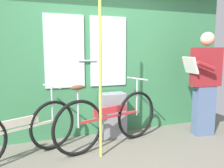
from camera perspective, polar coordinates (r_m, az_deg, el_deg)
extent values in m
cube|color=#666056|center=(2.94, 4.20, -19.92)|extent=(5.61, 4.06, 0.04)
cube|color=#387A4C|center=(3.76, -3.31, 5.13)|extent=(4.61, 0.08, 2.34)
cube|color=silver|center=(3.59, -11.62, 7.83)|extent=(0.60, 0.02, 1.10)
cube|color=silver|center=(3.76, -0.89, 7.99)|extent=(0.60, 0.02, 1.10)
cylinder|color=#B2B2B7|center=(3.64, -6.03, 5.74)|extent=(0.28, 0.02, 0.02)
torus|color=black|center=(3.36, -14.36, -9.77)|extent=(0.65, 0.33, 0.69)
cube|color=beige|center=(3.14, -22.07, -10.23)|extent=(0.84, 0.42, 0.03)
cube|color=beige|center=(3.11, -22.15, -8.73)|extent=(0.49, 0.25, 0.10)
cylinder|color=#B7B7BC|center=(3.29, -14.52, -5.24)|extent=(0.02, 0.02, 0.54)
cylinder|color=#B7B7BC|center=(3.24, -14.69, -0.55)|extent=(0.21, 0.41, 0.02)
torus|color=black|center=(3.68, 6.09, -7.56)|extent=(0.73, 0.26, 0.75)
torus|color=black|center=(3.10, -8.24, -10.62)|extent=(0.73, 0.26, 0.75)
cube|color=red|center=(3.34, -0.43, -8.05)|extent=(0.95, 0.32, 0.03)
cube|color=red|center=(3.32, -0.43, -6.42)|extent=(0.55, 0.19, 0.10)
cylinder|color=#B7B7BC|center=(3.02, -8.34, -5.85)|extent=(0.02, 0.02, 0.53)
ellipsoid|color=brown|center=(2.97, -8.45, -0.87)|extent=(0.22, 0.14, 0.06)
cylinder|color=#B7B7BC|center=(3.61, 6.15, -3.20)|extent=(0.02, 0.02, 0.57)
cylinder|color=#B7B7BC|center=(3.57, 6.22, 1.30)|extent=(0.15, 0.43, 0.02)
cube|color=slate|center=(4.08, 21.61, -6.05)|extent=(0.34, 0.22, 0.81)
cube|color=maroon|center=(3.98, 22.14, 3.94)|extent=(0.48, 0.26, 0.61)
sphere|color=tan|center=(3.97, 22.47, 10.19)|extent=(0.22, 0.22, 0.22)
cube|color=silver|center=(3.82, 18.70, 4.42)|extent=(0.15, 0.35, 0.26)
cylinder|color=maroon|center=(3.73, 22.18, 4.17)|extent=(0.31, 0.11, 0.17)
cylinder|color=maroon|center=(4.07, 18.90, 4.61)|extent=(0.31, 0.11, 0.17)
cube|color=gray|center=(3.74, 0.17, -7.60)|extent=(0.39, 0.28, 0.70)
cylinder|color=#C6C14C|center=(2.88, -2.90, 4.25)|extent=(0.04, 0.04, 2.34)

